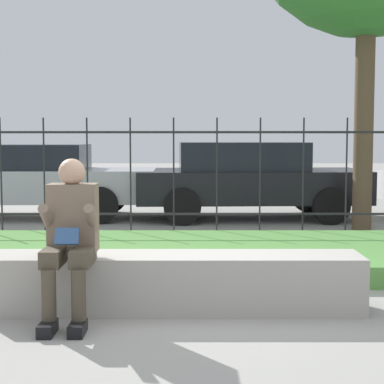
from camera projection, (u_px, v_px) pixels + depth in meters
The scene contains 7 objects.
ground_plane at pixel (200, 310), 5.33m from camera, with size 60.00×60.00×0.00m, color #9E9B93.
stone_bench at pixel (177, 285), 5.32m from camera, with size 3.10×0.53×0.47m.
person_seated_reader at pixel (73, 233), 4.98m from camera, with size 0.42×0.73×1.27m.
grass_berm at pixel (199, 255), 7.23m from camera, with size 9.36×2.42×0.22m.
iron_fence at pixel (198, 175), 9.10m from camera, with size 7.36×0.03×1.71m.
car_parked_left at pixel (24, 178), 11.43m from camera, with size 4.70×1.87×1.31m.
car_parked_center at pixel (251, 178), 11.30m from camera, with size 4.02×2.02×1.35m.
Camera 1 is at (-0.05, -5.23, 1.44)m, focal length 60.00 mm.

